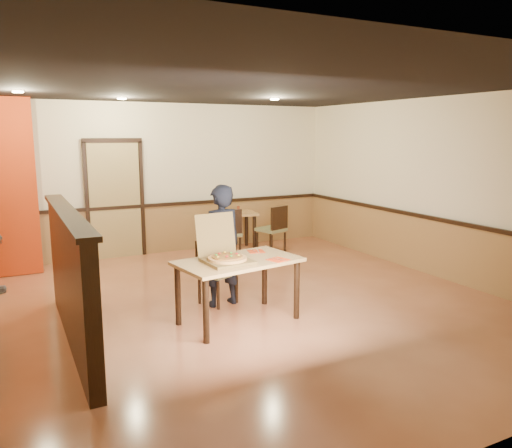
# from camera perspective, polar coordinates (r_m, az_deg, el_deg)

# --- Properties ---
(floor) EXTENTS (7.00, 7.00, 0.00)m
(floor) POSITION_cam_1_polar(r_m,az_deg,el_deg) (6.59, -2.45, -9.52)
(floor) COLOR #CD794F
(floor) RESTS_ON ground
(ceiling) EXTENTS (7.00, 7.00, 0.00)m
(ceiling) POSITION_cam_1_polar(r_m,az_deg,el_deg) (6.23, -2.65, 15.50)
(ceiling) COLOR black
(ceiling) RESTS_ON wall_back
(wall_back) EXTENTS (7.00, 0.00, 7.00)m
(wall_back) POSITION_cam_1_polar(r_m,az_deg,el_deg) (9.54, -11.23, 5.06)
(wall_back) COLOR #F0E6BC
(wall_back) RESTS_ON floor
(wall_right) EXTENTS (0.00, 7.00, 7.00)m
(wall_right) POSITION_cam_1_polar(r_m,az_deg,el_deg) (8.32, 20.07, 3.90)
(wall_right) COLOR #F0E6BC
(wall_right) RESTS_ON floor
(wainscot_back) EXTENTS (7.00, 0.04, 0.90)m
(wainscot_back) POSITION_cam_1_polar(r_m,az_deg,el_deg) (9.64, -10.99, -0.59)
(wainscot_back) COLOR olive
(wainscot_back) RESTS_ON floor
(chair_rail_back) EXTENTS (7.00, 0.06, 0.06)m
(chair_rail_back) POSITION_cam_1_polar(r_m,az_deg,el_deg) (9.55, -11.05, 2.17)
(chair_rail_back) COLOR black
(chair_rail_back) RESTS_ON wall_back
(wainscot_right) EXTENTS (0.04, 7.00, 0.90)m
(wainscot_right) POSITION_cam_1_polar(r_m,az_deg,el_deg) (8.44, 19.54, -2.52)
(wainscot_right) COLOR olive
(wainscot_right) RESTS_ON floor
(chair_rail_right) EXTENTS (0.06, 7.00, 0.06)m
(chair_rail_right) POSITION_cam_1_polar(r_m,az_deg,el_deg) (8.34, 19.64, 0.62)
(chair_rail_right) COLOR black
(chair_rail_right) RESTS_ON wall_right
(back_door) EXTENTS (0.90, 0.06, 2.10)m
(back_door) POSITION_cam_1_polar(r_m,az_deg,el_deg) (9.36, -15.81, 2.61)
(back_door) COLOR tan
(back_door) RESTS_ON wall_back
(booth_partition) EXTENTS (0.20, 3.10, 1.44)m
(booth_partition) POSITION_cam_1_polar(r_m,az_deg,el_deg) (5.69, -20.42, -5.62)
(booth_partition) COLOR black
(booth_partition) RESTS_ON floor
(spot_a) EXTENTS (0.14, 0.14, 0.02)m
(spot_a) POSITION_cam_1_polar(r_m,az_deg,el_deg) (7.49, -25.56, 13.50)
(spot_a) COLOR beige
(spot_a) RESTS_ON ceiling
(spot_b) EXTENTS (0.14, 0.14, 0.02)m
(spot_b) POSITION_cam_1_polar(r_m,az_deg,el_deg) (8.36, -15.09, 13.68)
(spot_b) COLOR beige
(spot_b) RESTS_ON ceiling
(spot_c) EXTENTS (0.14, 0.14, 0.02)m
(spot_c) POSITION_cam_1_polar(r_m,az_deg,el_deg) (8.19, 2.15, 14.09)
(spot_c) COLOR beige
(spot_c) RESTS_ON ceiling
(main_table) EXTENTS (1.54, 1.03, 0.77)m
(main_table) POSITION_cam_1_polar(r_m,az_deg,el_deg) (5.93, -2.05, -5.13)
(main_table) COLOR tan
(main_table) RESTS_ON floor
(diner_chair) EXTENTS (0.55, 0.55, 0.85)m
(diner_chair) POSITION_cam_1_polar(r_m,az_deg,el_deg) (6.68, -4.77, -5.07)
(diner_chair) COLOR olive
(diner_chair) RESTS_ON floor
(side_chair_left) EXTENTS (0.54, 0.54, 0.92)m
(side_chair_left) POSITION_cam_1_polar(r_m,az_deg,el_deg) (8.99, -3.18, -0.85)
(side_chair_left) COLOR olive
(side_chair_left) RESTS_ON floor
(side_chair_right) EXTENTS (0.57, 0.57, 0.91)m
(side_chair_right) POSITION_cam_1_polar(r_m,az_deg,el_deg) (9.40, 2.04, -0.39)
(side_chair_right) COLOR olive
(side_chair_right) RESTS_ON floor
(side_table) EXTENTS (0.78, 0.78, 0.73)m
(side_table) POSITION_cam_1_polar(r_m,az_deg,el_deg) (9.72, -2.13, 0.34)
(side_table) COLOR tan
(side_table) RESTS_ON floor
(diner) EXTENTS (0.62, 0.44, 1.60)m
(diner) POSITION_cam_1_polar(r_m,az_deg,el_deg) (6.49, -4.06, -2.50)
(diner) COLOR black
(diner) RESTS_ON floor
(pizza_box) EXTENTS (0.55, 0.63, 0.53)m
(pizza_box) POSITION_cam_1_polar(r_m,az_deg,el_deg) (5.80, -3.54, -3.69)
(pizza_box) COLOR brown
(pizza_box) RESTS_ON main_table
(pizza) EXTENTS (0.47, 0.47, 0.03)m
(pizza) POSITION_cam_1_polar(r_m,az_deg,el_deg) (5.76, -3.28, -3.95)
(pizza) COLOR #E9A955
(pizza) RESTS_ON pizza_box
(napkin_near) EXTENTS (0.27, 0.27, 0.01)m
(napkin_near) POSITION_cam_1_polar(r_m,az_deg,el_deg) (5.90, 2.53, -4.09)
(napkin_near) COLOR #ED3D10
(napkin_near) RESTS_ON main_table
(napkin_far) EXTENTS (0.24, 0.24, 0.01)m
(napkin_far) POSITION_cam_1_polar(r_m,az_deg,el_deg) (6.31, 0.01, -3.13)
(napkin_far) COLOR #ED3D10
(napkin_far) RESTS_ON main_table
(condiment) EXTENTS (0.05, 0.05, 0.13)m
(condiment) POSITION_cam_1_polar(r_m,az_deg,el_deg) (9.58, -2.03, 1.66)
(condiment) COLOR maroon
(condiment) RESTS_ON side_table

